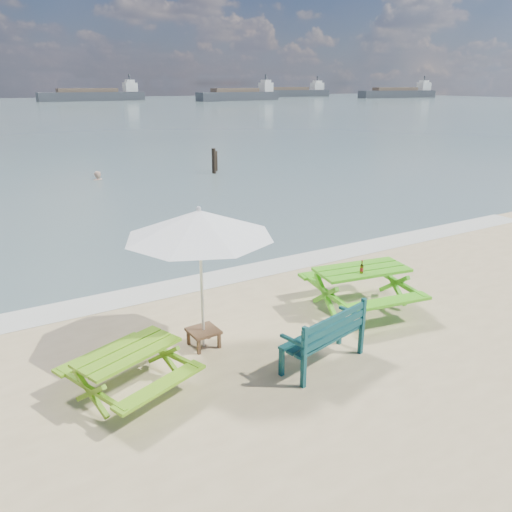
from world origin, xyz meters
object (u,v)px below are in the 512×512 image
swimmer (98,190)px  side_table (204,337)px  beer_bottle (362,269)px  picnic_table_right (361,289)px  park_bench (323,347)px  patio_umbrella (199,224)px  picnic_table_left (130,373)px

swimmer → side_table: bearing=-98.0°
side_table → swimmer: (2.27, 16.21, -0.65)m
side_table → beer_bottle: size_ratio=1.97×
picnic_table_right → beer_bottle: (-0.19, -0.19, 0.51)m
park_bench → swimmer: park_bench is taller
park_bench → patio_umbrella: (-1.34, 1.43, 1.81)m
picnic_table_left → park_bench: 2.88m
beer_bottle → swimmer: beer_bottle is taller
swimmer → patio_umbrella: bearing=-98.0°
beer_bottle → swimmer: (-0.73, 16.60, -1.40)m
side_table → swimmer: bearing=82.0°
picnic_table_right → side_table: picnic_table_right is taller
picnic_table_right → swimmer: picnic_table_right is taller
park_bench → side_table: 1.96m
park_bench → beer_bottle: size_ratio=6.31×
picnic_table_left → picnic_table_right: (4.63, 0.47, 0.07)m
picnic_table_right → beer_bottle: 0.58m
side_table → beer_bottle: beer_bottle is taller
park_bench → side_table: size_ratio=3.20×
park_bench → picnic_table_right: bearing=33.4°
picnic_table_right → side_table: (-3.19, 0.21, -0.24)m
park_bench → side_table: (-1.34, 1.43, -0.12)m
picnic_table_left → picnic_table_right: 4.65m
picnic_table_right → side_table: 3.21m
park_bench → swimmer: bearing=87.0°
picnic_table_right → beer_bottle: size_ratio=8.87×
side_table → patio_umbrella: bearing=0.0°
picnic_table_right → swimmer: (-0.92, 16.42, -0.89)m
picnic_table_right → patio_umbrella: 3.62m
patio_umbrella → beer_bottle: (3.00, -0.39, -1.18)m
picnic_table_right → swimmer: 16.47m
patio_umbrella → swimmer: (2.27, 16.21, -2.58)m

